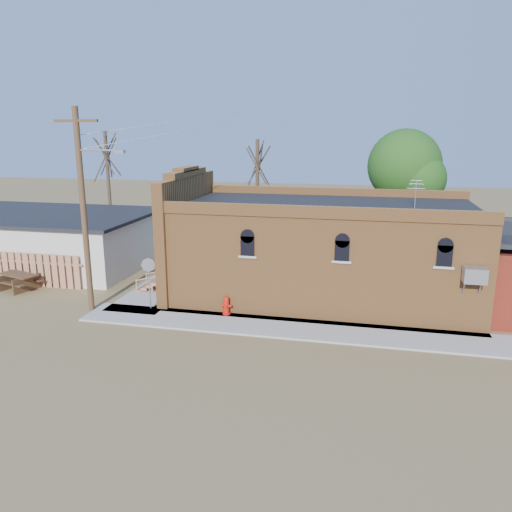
% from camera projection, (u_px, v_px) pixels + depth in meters
% --- Properties ---
extents(ground, '(120.00, 120.00, 0.00)m').
position_uv_depth(ground, '(261.00, 335.00, 20.05)').
color(ground, brown).
rests_on(ground, ground).
extents(sidewalk_south, '(19.00, 2.20, 0.08)m').
position_uv_depth(sidewalk_south, '(301.00, 329.00, 20.58)').
color(sidewalk_south, '#9E9991').
rests_on(sidewalk_south, ground).
extents(sidewalk_west, '(2.60, 10.00, 0.08)m').
position_uv_depth(sidewalk_west, '(170.00, 282.00, 27.05)').
color(sidewalk_west, '#9E9991').
rests_on(sidewalk_west, ground).
extents(brick_bar, '(16.40, 7.97, 6.30)m').
position_uv_depth(brick_bar, '(317.00, 250.00, 24.34)').
color(brick_bar, '#A66732').
rests_on(brick_bar, ground).
extents(wood_fence, '(5.20, 0.10, 1.80)m').
position_uv_depth(wood_fence, '(37.00, 270.00, 26.14)').
color(wood_fence, '#A26849').
rests_on(wood_fence, ground).
extents(utility_pole, '(3.12, 0.26, 9.00)m').
position_uv_depth(utility_pole, '(84.00, 207.00, 21.75)').
color(utility_pole, '#44341B').
rests_on(utility_pole, ground).
extents(tree_bare_near, '(2.80, 2.80, 7.65)m').
position_uv_depth(tree_bare_near, '(257.00, 164.00, 31.54)').
color(tree_bare_near, '#493929').
rests_on(tree_bare_near, ground).
extents(tree_bare_far, '(2.80, 2.80, 8.16)m').
position_uv_depth(tree_bare_far, '(107.00, 155.00, 34.72)').
color(tree_bare_far, '#493929').
rests_on(tree_bare_far, ground).
extents(tree_leafy, '(4.40, 4.40, 8.15)m').
position_uv_depth(tree_leafy, '(404.00, 166.00, 30.12)').
color(tree_leafy, '#493929').
rests_on(tree_leafy, ground).
extents(fire_hydrant, '(0.49, 0.48, 0.84)m').
position_uv_depth(fire_hydrant, '(226.00, 305.00, 22.04)').
color(fire_hydrant, red).
rests_on(fire_hydrant, sidewalk_south).
extents(stop_sign, '(0.62, 0.29, 2.38)m').
position_uv_depth(stop_sign, '(149.00, 270.00, 22.46)').
color(stop_sign, '#98989D').
rests_on(stop_sign, sidewalk_south).
extents(trash_barrel, '(0.73, 0.73, 0.85)m').
position_uv_depth(trash_barrel, '(162.00, 294.00, 23.49)').
color(trash_barrel, navy).
rests_on(trash_barrel, sidewalk_west).
extents(picnic_table, '(2.42, 2.08, 0.86)m').
position_uv_depth(picnic_table, '(19.00, 279.00, 25.69)').
color(picnic_table, '#4A321D').
rests_on(picnic_table, ground).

